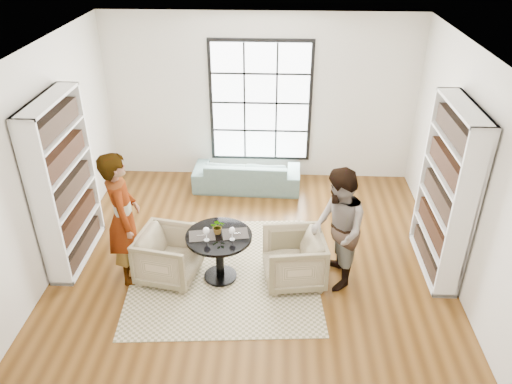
# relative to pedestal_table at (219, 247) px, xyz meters

# --- Properties ---
(ground) EXTENTS (6.00, 6.00, 0.00)m
(ground) POSITION_rel_pedestal_table_xyz_m (0.43, 0.11, -0.51)
(ground) COLOR brown
(room_shell) EXTENTS (6.00, 6.01, 6.00)m
(room_shell) POSITION_rel_pedestal_table_xyz_m (0.43, 0.66, 0.74)
(room_shell) COLOR silver
(room_shell) RESTS_ON ground
(rug) EXTENTS (2.74, 2.74, 0.01)m
(rug) POSITION_rel_pedestal_table_xyz_m (0.04, 0.11, -0.51)
(rug) COLOR #C7B795
(rug) RESTS_ON ground
(pedestal_table) EXTENTS (0.88, 0.88, 0.71)m
(pedestal_table) POSITION_rel_pedestal_table_xyz_m (0.00, 0.00, 0.00)
(pedestal_table) COLOR black
(pedestal_table) RESTS_ON ground
(sofa) EXTENTS (1.92, 0.80, 0.55)m
(sofa) POSITION_rel_pedestal_table_xyz_m (0.21, 2.56, -0.24)
(sofa) COLOR gray
(sofa) RESTS_ON ground
(armchair_left) EXTENTS (0.91, 0.89, 0.71)m
(armchair_left) POSITION_rel_pedestal_table_xyz_m (-0.69, -0.01, -0.16)
(armchair_left) COLOR #BEB187
(armchair_left) RESTS_ON ground
(armchair_right) EXTENTS (0.89, 0.87, 0.72)m
(armchair_right) POSITION_rel_pedestal_table_xyz_m (1.00, -0.01, -0.15)
(armchair_right) COLOR #C7B88E
(armchair_right) RESTS_ON ground
(person_left) EXTENTS (0.63, 0.79, 1.88)m
(person_left) POSITION_rel_pedestal_table_xyz_m (-1.24, -0.01, 0.43)
(person_left) COLOR gray
(person_left) RESTS_ON ground
(person_right) EXTENTS (0.74, 0.90, 1.70)m
(person_right) POSITION_rel_pedestal_table_xyz_m (1.55, -0.01, 0.33)
(person_right) COLOR gray
(person_right) RESTS_ON ground
(placemat_left) EXTENTS (0.38, 0.32, 0.01)m
(placemat_left) POSITION_rel_pedestal_table_xyz_m (-0.22, -0.03, 0.20)
(placemat_left) COLOR black
(placemat_left) RESTS_ON pedestal_table
(placemat_right) EXTENTS (0.38, 0.32, 0.01)m
(placemat_right) POSITION_rel_pedestal_table_xyz_m (0.22, 0.04, 0.20)
(placemat_right) COLOR black
(placemat_right) RESTS_ON pedestal_table
(cutlery_left) EXTENTS (0.18, 0.24, 0.01)m
(cutlery_left) POSITION_rel_pedestal_table_xyz_m (-0.22, -0.03, 0.20)
(cutlery_left) COLOR silver
(cutlery_left) RESTS_ON placemat_left
(cutlery_right) EXTENTS (0.18, 0.24, 0.01)m
(cutlery_right) POSITION_rel_pedestal_table_xyz_m (0.22, 0.04, 0.20)
(cutlery_right) COLOR silver
(cutlery_right) RESTS_ON placemat_right
(wine_glass_left) EXTENTS (0.09, 0.09, 0.20)m
(wine_glass_left) POSITION_rel_pedestal_table_xyz_m (-0.14, -0.12, 0.33)
(wine_glass_left) COLOR silver
(wine_glass_left) RESTS_ON pedestal_table
(wine_glass_right) EXTENTS (0.09, 0.09, 0.19)m
(wine_glass_right) POSITION_rel_pedestal_table_xyz_m (0.19, -0.09, 0.33)
(wine_glass_right) COLOR silver
(wine_glass_right) RESTS_ON pedestal_table
(flower_centerpiece) EXTENTS (0.20, 0.17, 0.20)m
(flower_centerpiece) POSITION_rel_pedestal_table_xyz_m (-0.01, 0.05, 0.29)
(flower_centerpiece) COLOR gray
(flower_centerpiece) RESTS_ON pedestal_table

